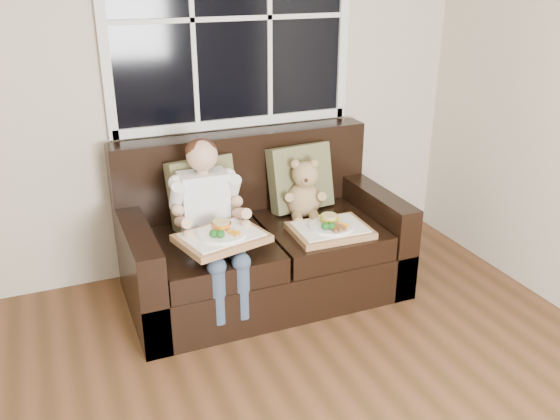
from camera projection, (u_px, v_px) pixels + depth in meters
name	position (u px, v px, depth m)	size (l,w,h in m)	color
room_walls	(303.00, 145.00, 1.34)	(4.52, 5.02, 2.71)	beige
window_back	(231.00, 18.00, 3.65)	(1.62, 0.04, 1.37)	black
loveseat	(260.00, 244.00, 3.78)	(1.70, 0.92, 0.96)	black
pillow_left	(203.00, 192.00, 3.66)	(0.44, 0.26, 0.43)	#66643F
pillow_right	(300.00, 178.00, 3.89)	(0.44, 0.24, 0.44)	#66643F
child	(209.00, 209.00, 3.41)	(0.40, 0.60, 0.92)	white
teddy_bear	(305.00, 193.00, 3.79)	(0.28, 0.33, 0.40)	#A17A55
tray_left	(222.00, 236.00, 3.26)	(0.53, 0.45, 0.11)	#A87A4C
tray_right	(330.00, 229.00, 3.58)	(0.48, 0.37, 0.11)	#A87A4C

